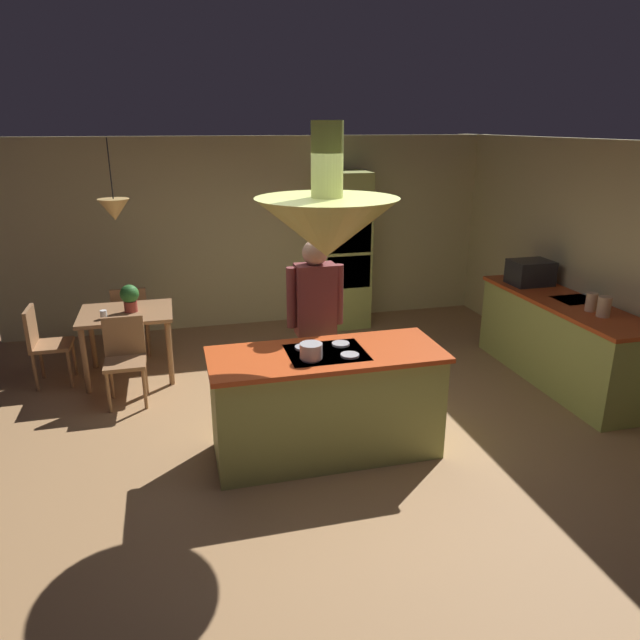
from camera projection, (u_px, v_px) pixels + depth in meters
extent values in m
plane|color=#AD7F51|center=(320.00, 440.00, 5.25)|extent=(8.16, 8.16, 0.00)
cube|color=beige|center=(258.00, 233.00, 8.01)|extent=(6.80, 0.10, 2.55)
cube|color=beige|center=(617.00, 270.00, 5.98)|extent=(0.10, 7.20, 2.55)
cube|color=#A8B259|center=(326.00, 405.00, 4.93)|extent=(1.88, 0.72, 0.88)
cube|color=#D14C1E|center=(326.00, 355.00, 4.78)|extent=(1.94, 0.78, 0.04)
cube|color=black|center=(326.00, 353.00, 4.78)|extent=(0.64, 0.52, 0.01)
cylinder|color=#B2B2B7|center=(311.00, 359.00, 4.61)|extent=(0.15, 0.15, 0.02)
cylinder|color=#B2B2B7|center=(350.00, 355.00, 4.69)|extent=(0.15, 0.15, 0.02)
cylinder|color=#B2B2B7|center=(304.00, 347.00, 4.85)|extent=(0.15, 0.15, 0.02)
cylinder|color=#B2B2B7|center=(341.00, 344.00, 4.93)|extent=(0.15, 0.15, 0.02)
cube|color=#A8B259|center=(560.00, 343.00, 6.33)|extent=(0.62, 2.25, 0.88)
cube|color=#D14C1E|center=(565.00, 302.00, 6.18)|extent=(0.66, 2.29, 0.04)
cube|color=#B2B2B7|center=(577.00, 306.00, 6.24)|extent=(0.48, 0.36, 0.16)
cube|color=#A8B259|center=(343.00, 251.00, 7.98)|extent=(0.66, 0.62, 2.10)
cube|color=black|center=(349.00, 236.00, 7.63)|extent=(0.60, 0.04, 0.44)
cube|color=black|center=(349.00, 272.00, 7.78)|extent=(0.60, 0.04, 0.44)
cube|color=#9C6D45|center=(126.00, 313.00, 6.36)|extent=(0.98, 0.81, 0.04)
cylinder|color=#9C6D45|center=(85.00, 361.00, 6.06)|extent=(0.06, 0.06, 0.72)
cylinder|color=#9C6D45|center=(170.00, 353.00, 6.27)|extent=(0.06, 0.06, 0.72)
cylinder|color=#9C6D45|center=(92.00, 338.00, 6.70)|extent=(0.06, 0.06, 0.72)
cylinder|color=#9C6D45|center=(169.00, 332.00, 6.90)|extent=(0.06, 0.06, 0.72)
cylinder|color=tan|center=(306.00, 376.00, 5.53)|extent=(0.14, 0.14, 0.85)
cylinder|color=tan|center=(325.00, 374.00, 5.58)|extent=(0.14, 0.14, 0.85)
cube|color=brown|center=(315.00, 300.00, 5.31)|extent=(0.36, 0.22, 0.66)
cylinder|color=brown|center=(291.00, 298.00, 5.25)|extent=(0.09, 0.09, 0.56)
cylinder|color=brown|center=(338.00, 294.00, 5.35)|extent=(0.09, 0.09, 0.56)
sphere|color=tan|center=(315.00, 253.00, 5.17)|extent=(0.23, 0.23, 0.23)
cone|color=#A8B259|center=(327.00, 227.00, 4.45)|extent=(1.10, 1.10, 0.45)
cylinder|color=#A8B259|center=(327.00, 160.00, 4.29)|extent=(0.24, 0.24, 0.55)
cone|color=#E0B266|center=(114.00, 210.00, 6.00)|extent=(0.32, 0.32, 0.22)
cylinder|color=black|center=(110.00, 169.00, 5.87)|extent=(0.01, 0.01, 0.60)
cube|color=#9C6D45|center=(125.00, 363.00, 5.81)|extent=(0.40, 0.40, 0.04)
cube|color=#9C6D45|center=(124.00, 336.00, 5.90)|extent=(0.40, 0.04, 0.42)
cylinder|color=#9C6D45|center=(108.00, 393.00, 5.68)|extent=(0.04, 0.04, 0.43)
cylinder|color=#9C6D45|center=(145.00, 389.00, 5.76)|extent=(0.04, 0.04, 0.43)
cylinder|color=#9C6D45|center=(111.00, 379.00, 6.00)|extent=(0.04, 0.04, 0.43)
cylinder|color=#9C6D45|center=(146.00, 375.00, 6.08)|extent=(0.04, 0.04, 0.43)
cube|color=#9C6D45|center=(132.00, 319.00, 7.10)|extent=(0.40, 0.40, 0.04)
cube|color=#9C6D45|center=(129.00, 306.00, 6.87)|extent=(0.40, 0.04, 0.42)
cylinder|color=#9C6D45|center=(148.00, 331.00, 7.37)|extent=(0.04, 0.04, 0.43)
cylinder|color=#9C6D45|center=(120.00, 333.00, 7.29)|extent=(0.04, 0.04, 0.43)
cylinder|color=#9C6D45|center=(148.00, 340.00, 7.06)|extent=(0.04, 0.04, 0.43)
cylinder|color=#9C6D45|center=(118.00, 342.00, 6.98)|extent=(0.04, 0.04, 0.43)
cube|color=#9C6D45|center=(52.00, 345.00, 6.27)|extent=(0.40, 0.40, 0.04)
cube|color=#9C6D45|center=(31.00, 327.00, 6.16)|extent=(0.04, 0.40, 0.42)
cylinder|color=#9C6D45|center=(70.00, 369.00, 6.23)|extent=(0.04, 0.04, 0.43)
cylinder|color=#9C6D45|center=(74.00, 357.00, 6.54)|extent=(0.04, 0.04, 0.43)
cylinder|color=#9C6D45|center=(35.00, 372.00, 6.15)|extent=(0.04, 0.04, 0.43)
cylinder|color=#9C6D45|center=(41.00, 360.00, 6.46)|extent=(0.04, 0.04, 0.43)
cylinder|color=#99382D|center=(131.00, 306.00, 6.33)|extent=(0.14, 0.14, 0.12)
sphere|color=#2D722D|center=(129.00, 294.00, 6.28)|extent=(0.20, 0.20, 0.20)
cylinder|color=white|center=(104.00, 315.00, 6.10)|extent=(0.07, 0.07, 0.09)
cylinder|color=#E0B78C|center=(604.00, 307.00, 5.63)|extent=(0.13, 0.13, 0.20)
cylinder|color=#E0B78C|center=(591.00, 302.00, 5.80)|extent=(0.11, 0.11, 0.19)
cube|color=#232326|center=(530.00, 272.00, 6.75)|extent=(0.46, 0.36, 0.28)
cylinder|color=#B2B2B7|center=(311.00, 351.00, 4.59)|extent=(0.18, 0.18, 0.12)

